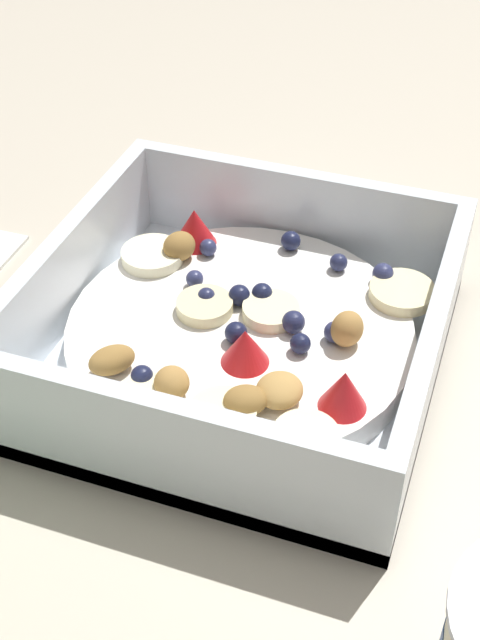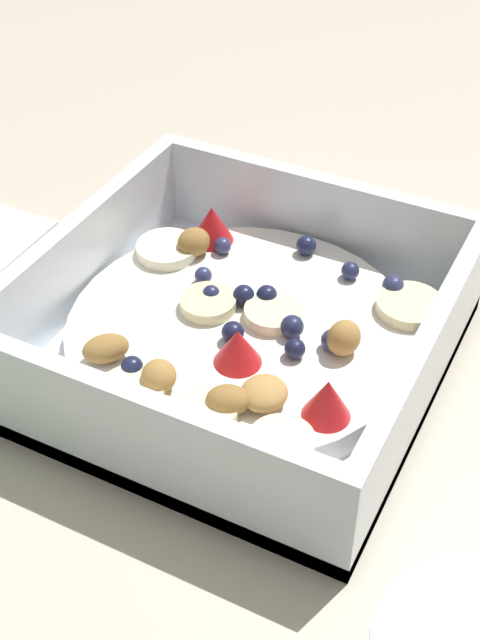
# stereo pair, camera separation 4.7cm
# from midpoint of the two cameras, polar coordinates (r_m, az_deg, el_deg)

# --- Properties ---
(ground_plane) EXTENTS (2.40, 2.40, 0.00)m
(ground_plane) POSITION_cam_midpoint_polar(r_m,az_deg,el_deg) (0.50, 1.53, -1.94)
(ground_plane) COLOR beige
(fruit_bowl) EXTENTS (0.22, 0.22, 0.07)m
(fruit_bowl) POSITION_cam_midpoint_polar(r_m,az_deg,el_deg) (0.48, 2.85, -1.04)
(fruit_bowl) COLOR white
(fruit_bowl) RESTS_ON ground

